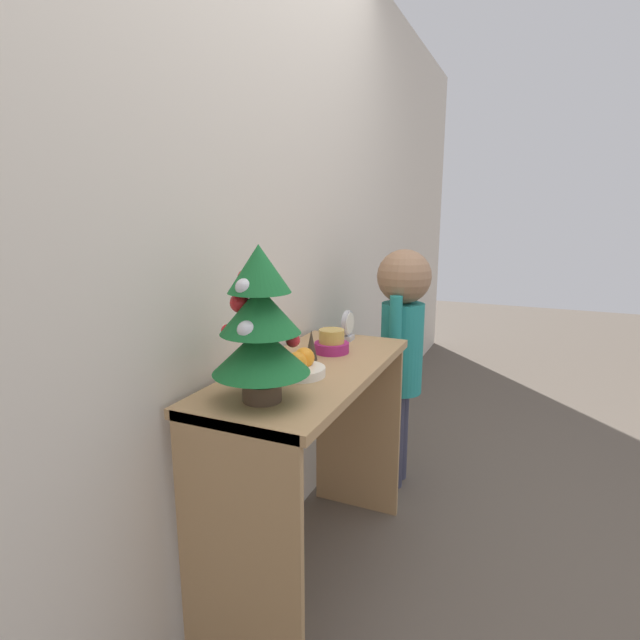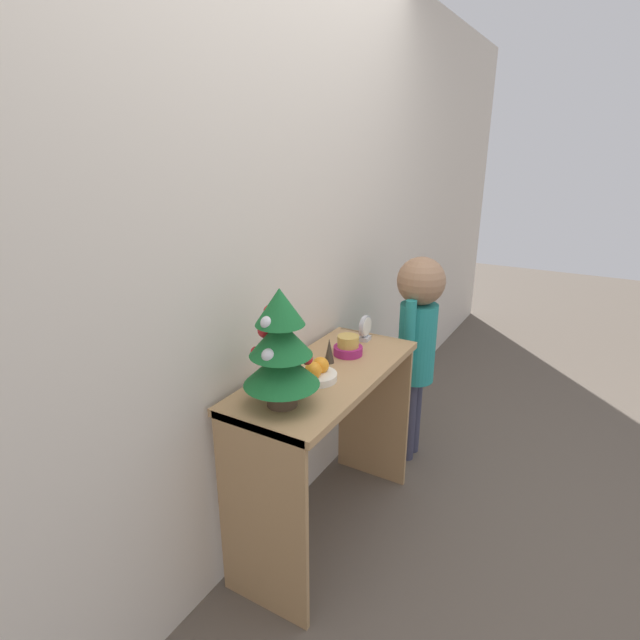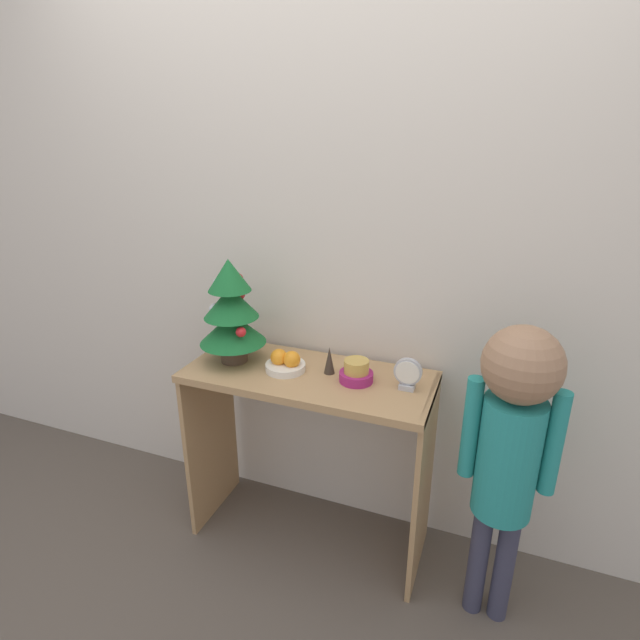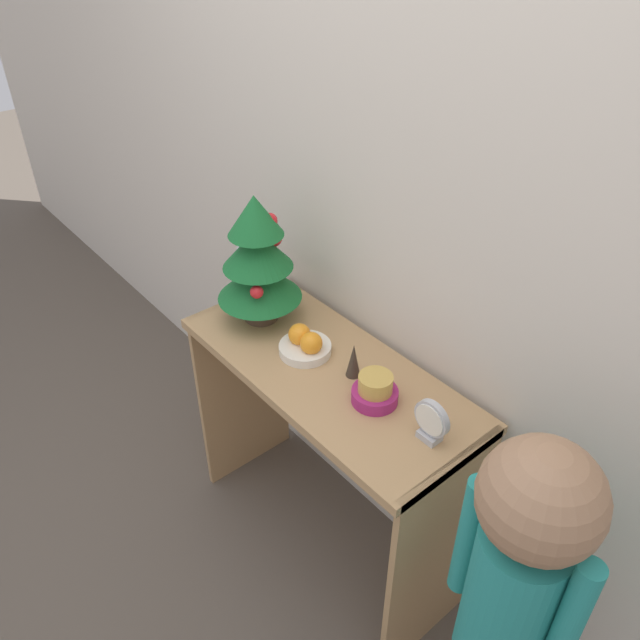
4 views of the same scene
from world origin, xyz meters
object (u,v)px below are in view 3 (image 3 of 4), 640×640
object	(u,v)px
singing_bowl	(356,372)
desk_clock	(408,374)
mini_tree	(231,311)
child_figure	(511,435)
fruit_bowl	(285,363)
figurine	(329,360)

from	to	relation	value
singing_bowl	desk_clock	xyz separation A→B (m)	(0.19, 0.01, 0.02)
singing_bowl	mini_tree	bearing A→B (deg)	-179.40
mini_tree	child_figure	xyz separation A→B (m)	(1.08, -0.12, -0.25)
fruit_bowl	singing_bowl	xyz separation A→B (m)	(0.29, 0.01, 0.01)
mini_tree	child_figure	distance (m)	1.12
fruit_bowl	figurine	size ratio (longest dim) A/B	1.45
figurine	mini_tree	bearing A→B (deg)	-175.21
desk_clock	singing_bowl	bearing A→B (deg)	-177.74
mini_tree	figurine	xyz separation A→B (m)	(0.40, 0.03, -0.16)
singing_bowl	fruit_bowl	bearing A→B (deg)	-177.80
mini_tree	figurine	bearing A→B (deg)	4.79
child_figure	singing_bowl	bearing A→B (deg)	167.41
fruit_bowl	singing_bowl	size ratio (longest dim) A/B	1.23
mini_tree	desk_clock	size ratio (longest dim) A/B	3.50
mini_tree	child_figure	bearing A→B (deg)	-6.31
desk_clock	child_figure	world-z (taller)	child_figure
figurine	child_figure	bearing A→B (deg)	-12.75
fruit_bowl	singing_bowl	bearing A→B (deg)	2.20
desk_clock	child_figure	size ratio (longest dim) A/B	0.11
figurine	child_figure	xyz separation A→B (m)	(0.68, -0.15, -0.08)
desk_clock	figurine	xyz separation A→B (m)	(-0.31, 0.02, -0.01)
singing_bowl	desk_clock	distance (m)	0.19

